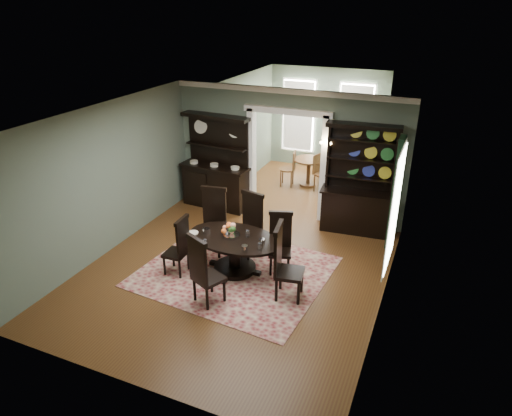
{
  "coord_description": "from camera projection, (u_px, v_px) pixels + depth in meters",
  "views": [
    {
      "loc": [
        3.29,
        -6.6,
        4.8
      ],
      "look_at": [
        0.23,
        0.6,
        1.17
      ],
      "focal_mm": 32.0,
      "sensor_mm": 36.0,
      "label": 1
    }
  ],
  "objects": [
    {
      "name": "chair_near",
      "position": [
        203.0,
        269.0,
        7.57
      ],
      "size": [
        0.63,
        0.62,
        1.31
      ],
      "rotation": [
        0.0,
        0.0,
        -0.43
      ],
      "color": "black",
      "rests_on": "rug"
    },
    {
      "name": "chair_far_mid",
      "position": [
        250.0,
        223.0,
        9.06
      ],
      "size": [
        0.6,
        0.58,
        1.36
      ],
      "rotation": [
        0.0,
        0.0,
        2.9
      ],
      "color": "black",
      "rests_on": "rug"
    },
    {
      "name": "parlor_table",
      "position": [
        309.0,
        168.0,
        12.59
      ],
      "size": [
        0.84,
        0.84,
        0.77
      ],
      "color": "brown",
      "rests_on": "parlor_floor"
    },
    {
      "name": "sideboard",
      "position": [
        216.0,
        175.0,
        11.26
      ],
      "size": [
        1.78,
        0.73,
        2.29
      ],
      "rotation": [
        0.0,
        0.0,
        -0.07
      ],
      "color": "black",
      "rests_on": "floor"
    },
    {
      "name": "chair_far_right",
      "position": [
        280.0,
        240.0,
        8.61
      ],
      "size": [
        0.55,
        0.54,
        1.19
      ],
      "rotation": [
        0.0,
        0.0,
        3.47
      ],
      "color": "black",
      "rests_on": "rug"
    },
    {
      "name": "chair_far_left",
      "position": [
        213.0,
        218.0,
        9.24
      ],
      "size": [
        0.59,
        0.57,
        1.38
      ],
      "rotation": [
        0.0,
        0.0,
        3.32
      ],
      "color": "black",
      "rests_on": "rug"
    },
    {
      "name": "centerpiece",
      "position": [
        231.0,
        233.0,
        8.5
      ],
      "size": [
        1.57,
        1.01,
        0.26
      ],
      "color": "silver",
      "rests_on": "dining_table"
    },
    {
      "name": "wall_sconce",
      "position": [
        326.0,
        144.0,
        9.95
      ],
      "size": [
        0.27,
        0.21,
        0.21
      ],
      "color": "#C67A35",
      "rests_on": "back_wall_right"
    },
    {
      "name": "doorway_trim",
      "position": [
        287.0,
        149.0,
        10.52
      ],
      "size": [
        2.08,
        0.25,
        2.57
      ],
      "color": "white",
      "rests_on": "floor"
    },
    {
      "name": "welsh_dresser",
      "position": [
        357.0,
        194.0,
        10.0
      ],
      "size": [
        1.6,
        0.7,
        2.43
      ],
      "rotation": [
        0.0,
        0.0,
        0.09
      ],
      "color": "black",
      "rests_on": "floor"
    },
    {
      "name": "parlor_chair_left",
      "position": [
        290.0,
        167.0,
        12.55
      ],
      "size": [
        0.44,
        0.43,
        1.0
      ],
      "rotation": [
        0.0,
        0.0,
        1.73
      ],
      "color": "brown",
      "rests_on": "parlor_floor"
    },
    {
      "name": "room",
      "position": [
        232.0,
        197.0,
        8.07
      ],
      "size": [
        5.51,
        6.01,
        3.01
      ],
      "color": "brown",
      "rests_on": "ground"
    },
    {
      "name": "parlor",
      "position": [
        317.0,
        127.0,
        12.68
      ],
      "size": [
        3.51,
        3.5,
        3.01
      ],
      "color": "brown",
      "rests_on": "ground"
    },
    {
      "name": "rug",
      "position": [
        235.0,
        271.0,
        8.76
      ],
      "size": [
        3.6,
        3.17,
        0.01
      ],
      "primitive_type": "cube",
      "rotation": [
        0.0,
        0.0,
        -0.08
      ],
      "color": "maroon",
      "rests_on": "floor"
    },
    {
      "name": "dining_table",
      "position": [
        234.0,
        247.0,
        8.61
      ],
      "size": [
        1.91,
        1.82,
        0.72
      ],
      "rotation": [
        0.0,
        0.0,
        -0.07
      ],
      "color": "black",
      "rests_on": "rug"
    },
    {
      "name": "chair_end_right",
      "position": [
        283.0,
        260.0,
        7.76
      ],
      "size": [
        0.56,
        0.58,
        1.38
      ],
      "rotation": [
        0.0,
        0.0,
        -1.41
      ],
      "color": "black",
      "rests_on": "rug"
    },
    {
      "name": "right_window",
      "position": [
        395.0,
        202.0,
        7.85
      ],
      "size": [
        0.15,
        1.47,
        2.12
      ],
      "color": "white",
      "rests_on": "wall_right"
    },
    {
      "name": "parlor_chair_right",
      "position": [
        321.0,
        172.0,
        12.23
      ],
      "size": [
        0.47,
        0.46,
        1.02
      ],
      "rotation": [
        0.0,
        0.0,
        -1.89
      ],
      "color": "brown",
      "rests_on": "parlor_floor"
    },
    {
      "name": "chair_end_left",
      "position": [
        180.0,
        245.0,
        8.46
      ],
      "size": [
        0.43,
        0.46,
        1.18
      ],
      "rotation": [
        0.0,
        0.0,
        1.61
      ],
      "color": "black",
      "rests_on": "rug"
    }
  ]
}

